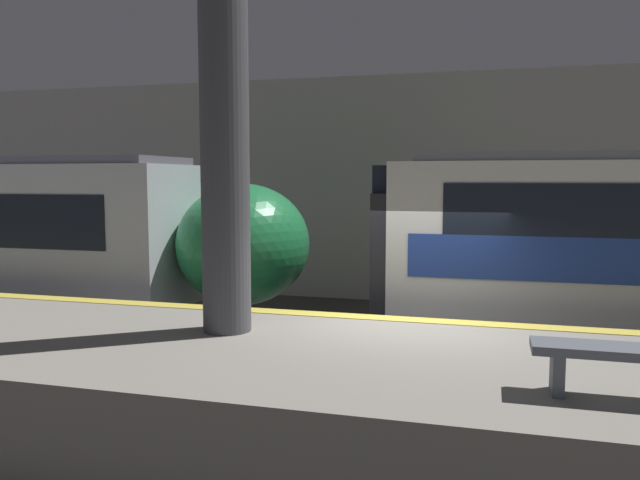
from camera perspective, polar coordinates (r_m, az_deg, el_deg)
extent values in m
plane|color=#33302D|center=(8.84, 8.36, -14.15)|extent=(120.00, 120.00, 0.00)
cube|color=gray|center=(6.96, 6.56, -14.76)|extent=(40.00, 3.62, 1.12)
cube|color=#EAD14C|center=(8.38, 8.35, -7.22)|extent=(40.00, 0.30, 0.01)
cube|color=#9E998E|center=(15.05, 11.64, 4.53)|extent=(50.00, 0.15, 5.44)
cylinder|color=#47474C|center=(7.61, -8.67, 6.53)|extent=(0.59, 0.59, 3.97)
ellipsoid|color=#238447|center=(11.66, -6.99, -0.38)|extent=(2.42, 2.72, 2.24)
sphere|color=#F2EFCC|center=(11.39, -2.54, -2.52)|extent=(0.20, 0.20, 0.20)
cube|color=black|center=(10.93, 6.62, -1.20)|extent=(0.25, 2.90, 2.14)
cube|color=black|center=(10.85, 6.69, 4.41)|extent=(0.25, 2.60, 0.86)
sphere|color=#EA4C42|center=(10.36, 5.19, -3.65)|extent=(0.18, 0.18, 0.18)
sphere|color=#EA4C42|center=(11.65, 6.34, -2.62)|extent=(0.18, 0.18, 0.18)
cube|color=slate|center=(5.90, 20.87, -11.05)|extent=(0.10, 0.32, 0.41)
cube|color=slate|center=(5.92, 26.07, -9.14)|extent=(1.50, 0.40, 0.08)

